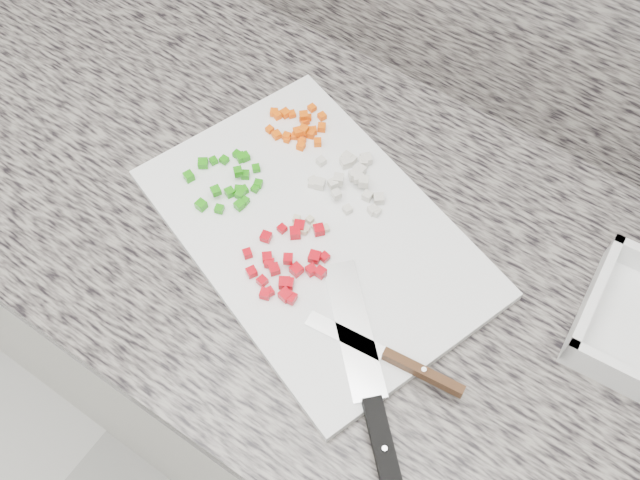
{
  "coord_description": "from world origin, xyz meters",
  "views": [
    {
      "loc": [
        0.25,
        1.02,
        1.7
      ],
      "look_at": [
        -0.01,
        1.4,
        0.94
      ],
      "focal_mm": 40.0,
      "sensor_mm": 36.0,
      "label": 1
    }
  ],
  "objects": [
    {
      "name": "onion_pile",
      "position": [
        -0.03,
        1.51,
        0.92
      ],
      "size": [
        0.12,
        0.1,
        0.02
      ],
      "color": "beige",
      "rests_on": "cutting_board"
    },
    {
      "name": "green_pepper_pile",
      "position": [
        -0.16,
        1.41,
        0.92
      ],
      "size": [
        0.1,
        0.11,
        0.02
      ],
      "color": "#1C870C",
      "rests_on": "cutting_board"
    },
    {
      "name": "carrot_pile",
      "position": [
        -0.14,
        1.54,
        0.92
      ],
      "size": [
        0.1,
        0.08,
        0.02
      ],
      "color": "#EB5405",
      "rests_on": "cutting_board"
    },
    {
      "name": "garlic_pile",
      "position": [
        -0.04,
        1.42,
        0.92
      ],
      "size": [
        0.05,
        0.03,
        0.01
      ],
      "color": "beige",
      "rests_on": "cutting_board"
    },
    {
      "name": "red_pepper_pile",
      "position": [
        -0.02,
        1.36,
        0.92
      ],
      "size": [
        0.11,
        0.13,
        0.02
      ],
      "color": "#B4020E",
      "rests_on": "cutting_board"
    },
    {
      "name": "cutting_board",
      "position": [
        -0.03,
        1.42,
        0.91
      ],
      "size": [
        0.53,
        0.43,
        0.02
      ],
      "primitive_type": "cube",
      "rotation": [
        0.0,
        0.0,
        -0.34
      ],
      "color": "white",
      "rests_on": "countertop"
    },
    {
      "name": "chef_knife",
      "position": [
        0.16,
        1.26,
        0.92
      ],
      "size": [
        0.23,
        0.23,
        0.02
      ],
      "rotation": [
        0.0,
        0.0,
        -0.78
      ],
      "color": "silver",
      "rests_on": "cutting_board"
    },
    {
      "name": "paring_knife",
      "position": [
        0.16,
        1.32,
        0.92
      ],
      "size": [
        0.2,
        0.04,
        0.02
      ],
      "rotation": [
        0.0,
        0.0,
        0.1
      ],
      "color": "silver",
      "rests_on": "cutting_board"
    },
    {
      "name": "cabinet",
      "position": [
        0.0,
        1.44,
        0.43
      ],
      "size": [
        3.92,
        0.62,
        0.86
      ],
      "primitive_type": "cube",
      "color": "white",
      "rests_on": "ground"
    },
    {
      "name": "countertop",
      "position": [
        0.0,
        1.44,
        0.88
      ],
      "size": [
        3.96,
        0.64,
        0.04
      ],
      "primitive_type": "cube",
      "color": "slate",
      "rests_on": "cabinet"
    }
  ]
}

